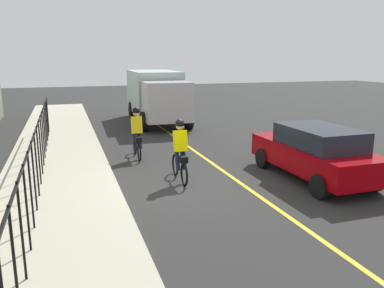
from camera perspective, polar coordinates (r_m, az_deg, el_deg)
The scene contains 8 objects.
ground_plane at distance 10.97m, azimuth -1.08°, elevation -6.18°, with size 80.00×80.00×0.00m, color #2B2B2A.
lane_line_centre at distance 11.52m, azimuth 6.57°, elevation -5.33°, with size 36.00×0.12×0.01m, color yellow.
sidewalk at distance 10.52m, azimuth -19.22°, elevation -7.33°, with size 40.00×3.20×0.15m, color #B6B19B.
iron_fence at distance 11.20m, azimuth -21.64°, elevation -0.20°, with size 15.81×0.04×1.60m.
cyclist_lead at distance 13.90m, azimuth -8.08°, elevation 1.61°, with size 1.71×0.37×1.83m.
cyclist_follow at distance 11.17m, azimuth -1.74°, elevation -0.99°, with size 1.71×0.37×1.83m.
patrol_sedan at distance 11.95m, azimuth 17.58°, elevation -1.10°, with size 4.41×1.94×1.58m.
box_truck_background at distance 21.51m, azimuth -5.24°, elevation 7.27°, with size 6.79×2.73×2.78m.
Camera 1 is at (-9.93, 3.05, 3.54)m, focal length 36.44 mm.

